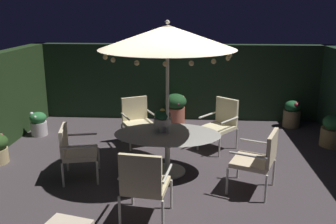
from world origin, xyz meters
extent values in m
cube|color=#40383B|center=(0.00, 0.00, -0.01)|extent=(7.57, 6.73, 0.02)
cube|color=#1D2F1E|center=(0.00, 3.22, 0.96)|extent=(7.57, 0.30, 1.92)
cylinder|color=silver|center=(-0.09, -0.10, 0.01)|extent=(0.63, 0.63, 0.03)
cylinder|color=silver|center=(-0.09, -0.10, 0.35)|extent=(0.09, 0.09, 0.69)
ellipsoid|color=#AEACA1|center=(-0.09, -0.10, 0.71)|extent=(1.84, 1.24, 0.03)
cylinder|color=silver|center=(-0.09, -0.10, 1.14)|extent=(0.06, 0.06, 2.29)
cone|color=beige|center=(-0.09, -0.10, 2.34)|extent=(2.23, 2.23, 0.38)
sphere|color=silver|center=(-0.09, -0.10, 2.57)|extent=(0.07, 0.07, 0.07)
sphere|color=#F9DB8C|center=(0.92, -0.09, 2.06)|extent=(0.07, 0.07, 0.07)
sphere|color=#F9DB8C|center=(0.86, 0.24, 2.06)|extent=(0.07, 0.07, 0.07)
sphere|color=#F9DB8C|center=(0.65, 0.58, 2.06)|extent=(0.07, 0.07, 0.07)
sphere|color=#F9DB8C|center=(0.29, 0.83, 2.06)|extent=(0.07, 0.07, 0.07)
sphere|color=#F9DB8C|center=(-0.13, 0.91, 2.06)|extent=(0.07, 0.07, 0.07)
sphere|color=#F9DB8C|center=(-0.49, 0.82, 2.06)|extent=(0.07, 0.07, 0.07)
sphere|color=#F9DB8C|center=(-0.77, 0.64, 2.06)|extent=(0.07, 0.07, 0.07)
sphere|color=#F9DB8C|center=(-1.00, 0.32, 2.06)|extent=(0.07, 0.07, 0.07)
sphere|color=#F9DB8C|center=(-1.09, -0.11, 2.06)|extent=(0.07, 0.07, 0.07)
sphere|color=#F9DB8C|center=(-1.01, -0.48, 2.06)|extent=(0.07, 0.07, 0.07)
sphere|color=#F9DB8C|center=(-0.83, -0.77, 2.06)|extent=(0.07, 0.07, 0.07)
sphere|color=#F9DB8C|center=(-0.44, -1.03, 2.06)|extent=(0.07, 0.07, 0.07)
sphere|color=#F9DB8C|center=(-0.05, -1.10, 2.06)|extent=(0.07, 0.07, 0.07)
sphere|color=#F9DB8C|center=(0.30, -1.02, 2.06)|extent=(0.07, 0.07, 0.07)
sphere|color=#F9DB8C|center=(0.61, -0.81, 2.06)|extent=(0.07, 0.07, 0.07)
sphere|color=#F9DB8C|center=(0.85, -0.45, 2.06)|extent=(0.07, 0.07, 0.07)
cylinder|color=beige|center=(-0.18, -0.02, 0.79)|extent=(0.14, 0.14, 0.14)
cylinder|color=beige|center=(-0.18, -0.02, 0.91)|extent=(0.30, 0.30, 0.11)
ellipsoid|color=#1D482F|center=(-0.18, -0.02, 1.03)|extent=(0.28, 0.28, 0.17)
sphere|color=#EDD059|center=(-0.18, -0.02, 1.09)|extent=(0.10, 0.10, 0.10)
cylinder|color=silver|center=(-0.52, -1.23, 0.23)|extent=(0.04, 0.04, 0.45)
cylinder|color=silver|center=(0.05, -1.30, 0.23)|extent=(0.04, 0.04, 0.45)
cylinder|color=silver|center=(-0.60, -1.81, 0.23)|extent=(0.04, 0.04, 0.45)
cylinder|color=silver|center=(-0.02, -1.88, 0.23)|extent=(0.04, 0.04, 0.45)
cube|color=beige|center=(-0.27, -1.55, 0.49)|extent=(0.63, 0.64, 0.07)
cube|color=beige|center=(-0.31, -1.83, 0.78)|extent=(0.55, 0.13, 0.52)
cylinder|color=silver|center=(-0.56, -1.52, 0.69)|extent=(0.11, 0.56, 0.04)
cylinder|color=silver|center=(0.01, -1.59, 0.69)|extent=(0.11, 0.56, 0.04)
cylinder|color=silver|center=(0.88, -0.83, 0.22)|extent=(0.04, 0.04, 0.45)
cylinder|color=silver|center=(1.12, -0.25, 0.22)|extent=(0.04, 0.04, 0.45)
cylinder|color=silver|center=(1.43, -1.05, 0.22)|extent=(0.04, 0.04, 0.45)
cylinder|color=silver|center=(1.66, -0.48, 0.22)|extent=(0.04, 0.04, 0.45)
cube|color=beige|center=(1.27, -0.65, 0.48)|extent=(0.76, 0.77, 0.07)
cube|color=beige|center=(1.54, -0.76, 0.76)|extent=(0.28, 0.57, 0.48)
cylinder|color=silver|center=(1.16, -0.94, 0.70)|extent=(0.54, 0.25, 0.04)
cylinder|color=silver|center=(1.39, -0.37, 0.70)|extent=(0.54, 0.25, 0.04)
cylinder|color=silver|center=(0.87, 0.63, 0.21)|extent=(0.04, 0.04, 0.43)
cylinder|color=silver|center=(0.46, 0.97, 0.21)|extent=(0.04, 0.04, 0.43)
cylinder|color=silver|center=(1.25, 1.10, 0.21)|extent=(0.04, 0.04, 0.43)
cylinder|color=silver|center=(0.84, 1.44, 0.21)|extent=(0.04, 0.04, 0.43)
cube|color=beige|center=(0.85, 1.03, 0.46)|extent=(0.78, 0.79, 0.07)
cube|color=beige|center=(1.04, 1.26, 0.76)|extent=(0.43, 0.37, 0.53)
cylinder|color=silver|center=(1.06, 0.86, 0.68)|extent=(0.40, 0.47, 0.04)
cylinder|color=silver|center=(0.65, 1.21, 0.68)|extent=(0.40, 0.47, 0.04)
cylinder|color=silver|center=(-0.39, 1.10, 0.20)|extent=(0.04, 0.04, 0.41)
cylinder|color=silver|center=(-0.91, 0.82, 0.20)|extent=(0.04, 0.04, 0.41)
cylinder|color=silver|center=(-0.65, 1.58, 0.20)|extent=(0.04, 0.04, 0.41)
cylinder|color=silver|center=(-1.16, 1.31, 0.20)|extent=(0.04, 0.04, 0.41)
cube|color=beige|center=(-0.78, 1.20, 0.44)|extent=(0.76, 0.74, 0.07)
cube|color=beige|center=(-0.90, 1.44, 0.73)|extent=(0.52, 0.31, 0.49)
cylinder|color=silver|center=(-0.52, 1.34, 0.65)|extent=(0.28, 0.48, 0.04)
cylinder|color=silver|center=(-1.03, 1.07, 0.65)|extent=(0.28, 0.48, 0.04)
cylinder|color=silver|center=(-1.32, -0.05, 0.20)|extent=(0.04, 0.04, 0.41)
cylinder|color=silver|center=(-1.19, -0.65, 0.20)|extent=(0.04, 0.04, 0.41)
cylinder|color=silver|center=(-1.86, -0.17, 0.20)|extent=(0.04, 0.04, 0.41)
cylinder|color=silver|center=(-1.72, -0.77, 0.20)|extent=(0.04, 0.04, 0.41)
cube|color=beige|center=(-1.52, -0.41, 0.44)|extent=(0.65, 0.70, 0.07)
cube|color=beige|center=(-1.78, -0.47, 0.70)|extent=(0.18, 0.58, 0.44)
cylinder|color=silver|center=(-1.59, -0.11, 0.67)|extent=(0.52, 0.15, 0.04)
cylinder|color=silver|center=(-1.46, -0.71, 0.67)|extent=(0.52, 0.15, 0.04)
cylinder|color=beige|center=(-3.13, 1.63, 0.15)|extent=(0.36, 0.36, 0.31)
ellipsoid|color=#2B6E39|center=(-3.13, 1.63, 0.41)|extent=(0.37, 0.37, 0.26)
sphere|color=beige|center=(-3.00, 1.60, 0.42)|extent=(0.08, 0.08, 0.08)
sphere|color=silver|center=(-3.12, 1.75, 0.46)|extent=(0.10, 0.10, 0.10)
sphere|color=silver|center=(-3.26, 1.61, 0.50)|extent=(0.09, 0.09, 0.09)
sphere|color=silver|center=(-3.13, 1.49, 0.46)|extent=(0.07, 0.07, 0.07)
cylinder|color=olive|center=(2.75, 2.63, 0.21)|extent=(0.40, 0.40, 0.41)
ellipsoid|color=#1B552C|center=(2.75, 2.63, 0.52)|extent=(0.38, 0.38, 0.26)
sphere|color=red|center=(2.87, 2.63, 0.60)|extent=(0.07, 0.07, 0.07)
sphere|color=#CE3845|center=(2.75, 2.77, 0.53)|extent=(0.10, 0.10, 0.10)
sphere|color=red|center=(2.63, 2.64, 0.53)|extent=(0.10, 0.10, 0.10)
sphere|color=#C72C42|center=(2.79, 2.50, 0.59)|extent=(0.11, 0.11, 0.11)
sphere|color=#E95C7A|center=(-3.14, 0.06, 0.41)|extent=(0.06, 0.06, 0.06)
sphere|color=#EE496F|center=(-3.24, 0.22, 0.49)|extent=(0.07, 0.07, 0.07)
cylinder|color=olive|center=(3.27, 1.39, 0.19)|extent=(0.50, 0.50, 0.38)
ellipsoid|color=#245D2E|center=(3.27, 1.39, 0.51)|extent=(0.46, 0.46, 0.32)
sphere|color=orange|center=(3.29, 1.51, 0.58)|extent=(0.08, 0.08, 0.08)
sphere|color=orange|center=(3.18, 1.45, 0.53)|extent=(0.08, 0.08, 0.08)
sphere|color=orange|center=(3.12, 1.30, 0.51)|extent=(0.09, 0.09, 0.09)
cylinder|color=#AD5B46|center=(-0.08, 2.76, 0.20)|extent=(0.47, 0.47, 0.40)
ellipsoid|color=#1D4521|center=(-0.08, 2.76, 0.55)|extent=(0.55, 0.55, 0.38)
sphere|color=#E05F63|center=(0.09, 2.79, 0.65)|extent=(0.09, 0.09, 0.09)
sphere|color=#E4426F|center=(0.00, 2.89, 0.63)|extent=(0.07, 0.07, 0.07)
sphere|color=#D45065|center=(-0.21, 2.83, 0.68)|extent=(0.06, 0.06, 0.06)
sphere|color=#DA5563|center=(-0.19, 2.67, 0.63)|extent=(0.09, 0.09, 0.09)
sphere|color=#ED447E|center=(-0.01, 2.54, 0.55)|extent=(0.10, 0.10, 0.10)
camera|label=1|loc=(0.32, -5.90, 2.78)|focal=38.47mm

